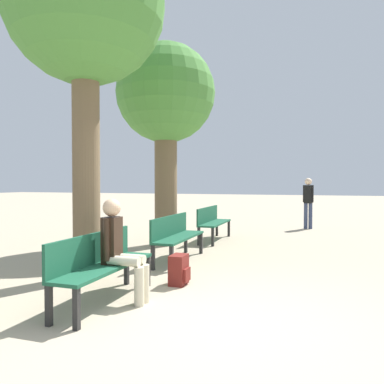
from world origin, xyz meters
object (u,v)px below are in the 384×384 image
bench_row_0 (100,261)px  bench_row_1 (175,234)px  person_seated (120,247)px  pedestrian_near (308,200)px  tree_row_1 (166,99)px  backpack (179,270)px  tree_row_0 (85,10)px  bench_row_2 (212,220)px

bench_row_0 → bench_row_1: bearing=90.0°
person_seated → pedestrian_near: 8.59m
person_seated → tree_row_1: bearing=104.9°
bench_row_1 → backpack: bench_row_1 is taller
tree_row_0 → backpack: bearing=2.2°
tree_row_1 → pedestrian_near: 5.84m
tree_row_1 → bench_row_1: bearing=-62.0°
person_seated → backpack: person_seated is taller
bench_row_2 → person_seated: bearing=-87.5°
tree_row_0 → bench_row_2: bearing=78.1°
bench_row_2 → tree_row_1: (-0.88, -0.94, 2.96)m
bench_row_0 → pedestrian_near: bearing=74.9°
bench_row_0 → tree_row_0: (-0.88, 1.01, 3.64)m
bench_row_2 → backpack: size_ratio=4.04×
bench_row_0 → person_seated: person_seated is taller
tree_row_1 → person_seated: tree_row_1 is taller
bench_row_1 → pedestrian_near: (2.28, 5.86, 0.41)m
bench_row_0 → pedestrian_near: 8.76m
pedestrian_near → backpack: bearing=-102.5°
bench_row_1 → tree_row_1: 3.50m
bench_row_2 → bench_row_0: bearing=-90.0°
tree_row_1 → person_seated: bearing=-75.1°
backpack → pedestrian_near: pedestrian_near is taller
tree_row_0 → tree_row_1: (-0.00, 3.24, -0.69)m
bench_row_0 → bench_row_2: 5.18m
bench_row_1 → bench_row_2: same height
person_seated → pedestrian_near: (2.05, 8.34, 0.24)m
bench_row_0 → person_seated: (0.22, 0.11, 0.17)m
tree_row_1 → backpack: 4.80m
bench_row_1 → pedestrian_near: size_ratio=1.08×
bench_row_2 → tree_row_0: bearing=-101.9°
bench_row_1 → person_seated: (0.22, -2.48, 0.17)m
bench_row_2 → person_seated: (0.22, -5.07, 0.17)m
bench_row_1 → backpack: (0.65, -1.52, -0.30)m
tree_row_1 → person_seated: 5.11m
bench_row_0 → tree_row_0: 3.88m
bench_row_0 → tree_row_1: 5.25m
bench_row_1 → bench_row_2: 2.59m
tree_row_0 → person_seated: (1.10, -0.90, -3.47)m
pedestrian_near → bench_row_1: bearing=-111.2°
bench_row_2 → tree_row_1: bearing=-133.2°
tree_row_1 → person_seated: (1.10, -4.14, -2.78)m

